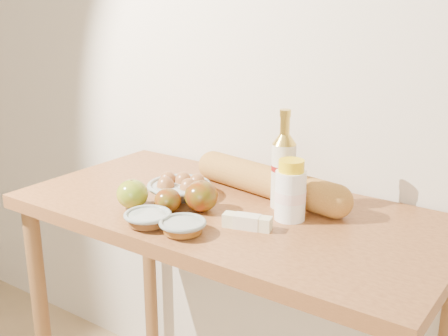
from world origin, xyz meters
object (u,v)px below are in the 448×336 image
at_px(table, 230,248).
at_px(bourbon_bottle, 283,168).
at_px(cream_bottle, 290,192).
at_px(egg_bowl, 180,188).
at_px(baguette, 269,182).

xyz_separation_m(table, bourbon_bottle, (0.11, 0.09, 0.23)).
bearing_deg(table, bourbon_bottle, 36.91).
bearing_deg(cream_bottle, bourbon_bottle, 111.09).
height_order(egg_bowl, baguette, baguette).
bearing_deg(table, egg_bowl, -175.20).
relative_size(bourbon_bottle, baguette, 0.49).
bearing_deg(egg_bowl, cream_bottle, 5.61).
distance_m(cream_bottle, baguette, 0.17).
xyz_separation_m(table, egg_bowl, (-0.17, -0.01, 0.15)).
relative_size(table, baguette, 2.17).
relative_size(cream_bottle, baguette, 0.29).
relative_size(table, bourbon_bottle, 4.43).
distance_m(table, cream_bottle, 0.26).
bearing_deg(cream_bottle, egg_bowl, 165.09).
height_order(cream_bottle, baguette, cream_bottle).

